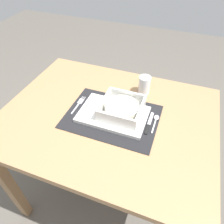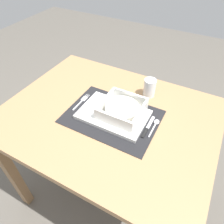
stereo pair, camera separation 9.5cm
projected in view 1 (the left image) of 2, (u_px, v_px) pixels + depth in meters
ground_plane at (109, 189)px, 1.48m from camera, size 6.00×6.00×0.00m
dining_table at (108, 129)px, 1.05m from camera, size 0.99×0.77×0.73m
placemat at (112, 116)px, 0.97m from camera, size 0.42×0.31×0.00m
serving_plate at (113, 114)px, 0.97m from camera, size 0.31×0.20×0.02m
porridge_bowl at (122, 109)px, 0.95m from camera, size 0.18×0.18×0.06m
fork at (79, 104)px, 1.03m from camera, size 0.02×0.14×0.00m
spoon at (156, 119)px, 0.94m from camera, size 0.02×0.11×0.01m
butter_knife at (149, 124)px, 0.92m from camera, size 0.01×0.14×0.01m
bread_knife at (142, 126)px, 0.92m from camera, size 0.01×0.13×0.01m
drinking_glass at (144, 86)px, 1.07m from camera, size 0.06×0.06×0.09m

